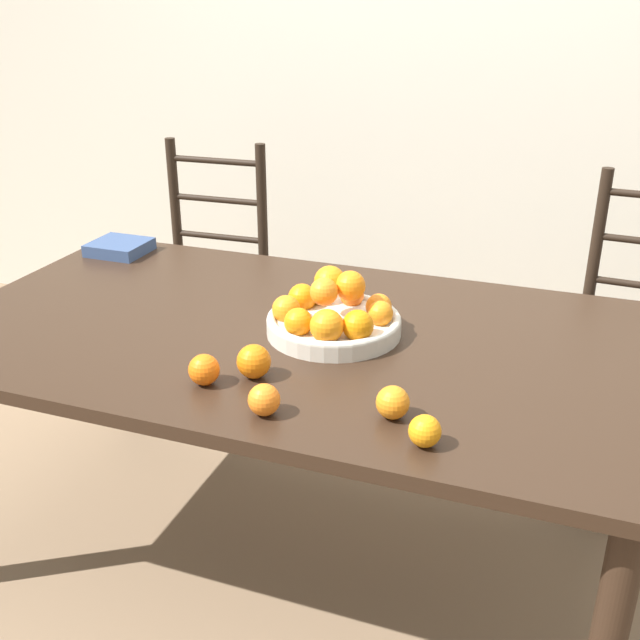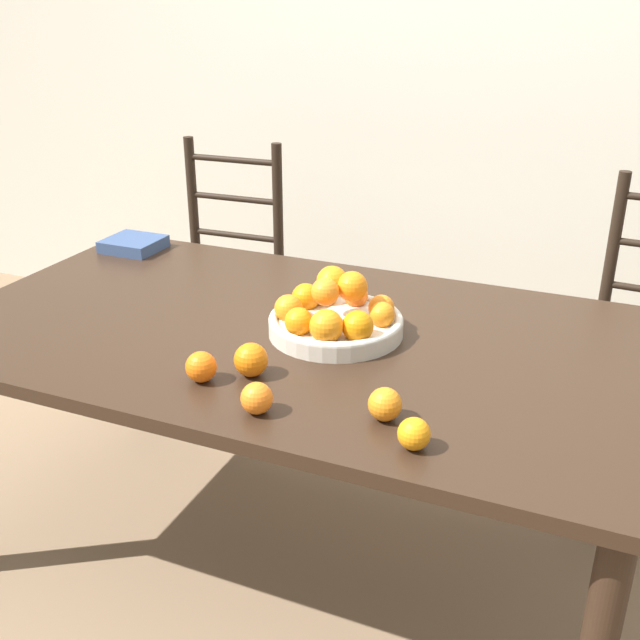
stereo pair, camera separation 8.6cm
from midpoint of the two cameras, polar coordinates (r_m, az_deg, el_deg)
ground_plane at (r=2.36m, az=-0.81°, el=-17.01°), size 12.00×12.00×0.00m
wall_back at (r=3.26m, az=10.63°, el=19.14°), size 8.00×0.06×2.60m
dining_table at (r=2.00m, az=-0.91°, el=-2.72°), size 1.85×1.05×0.73m
fruit_bowl at (r=1.91m, az=2.45°, el=0.27°), size 0.35×0.35×0.18m
orange_loose_0 at (r=1.71m, az=-7.63°, el=-3.58°), size 0.07×0.07×0.07m
orange_loose_1 at (r=1.72m, az=-3.85°, el=-3.06°), size 0.08×0.08×0.08m
orange_loose_2 at (r=1.47m, az=8.86°, el=-8.59°), size 0.06×0.06×0.06m
orange_loose_3 at (r=1.55m, az=6.56°, el=-6.42°), size 0.07×0.07×0.07m
orange_loose_4 at (r=1.57m, az=-3.28°, el=-5.99°), size 0.07×0.07×0.07m
chair_left at (r=3.00m, az=-6.67°, el=2.96°), size 0.43×0.41×1.02m
book_stack at (r=2.63m, az=-13.11°, el=5.64°), size 0.18×0.17×0.04m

